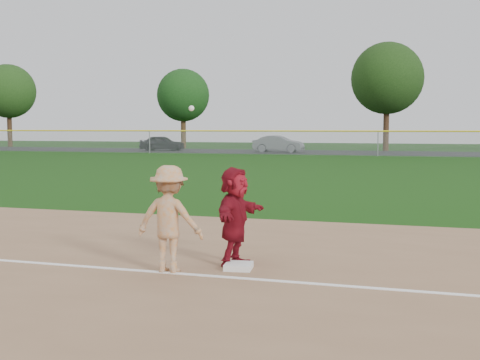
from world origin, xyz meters
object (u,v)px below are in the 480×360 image
(base_runner, at_px, (235,216))
(car_mid, at_px, (279,144))
(first_base, at_px, (239,266))
(car_left, at_px, (162,143))

(base_runner, bearing_deg, car_mid, 18.89)
(base_runner, bearing_deg, first_base, -145.04)
(car_mid, bearing_deg, first_base, -168.12)
(car_left, relative_size, car_mid, 0.94)
(base_runner, height_order, car_left, base_runner)
(base_runner, relative_size, car_mid, 0.35)
(car_left, bearing_deg, first_base, -160.43)
(base_runner, bearing_deg, car_left, 32.16)
(car_mid, bearing_deg, car_left, 87.72)
(first_base, height_order, car_mid, car_mid)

